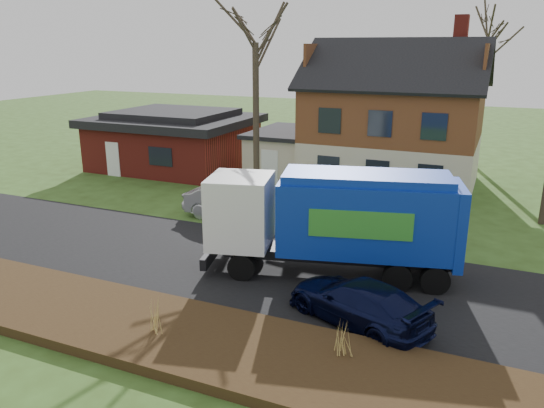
% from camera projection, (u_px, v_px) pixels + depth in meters
% --- Properties ---
extents(ground, '(120.00, 120.00, 0.00)m').
position_uv_depth(ground, '(256.00, 268.00, 19.16)').
color(ground, '#304717').
rests_on(ground, ground).
extents(road, '(80.00, 7.00, 0.02)m').
position_uv_depth(road, '(256.00, 267.00, 19.16)').
color(road, black).
rests_on(road, ground).
extents(mulch_verge, '(80.00, 3.50, 0.30)m').
position_uv_depth(mulch_verge, '(174.00, 334.00, 14.46)').
color(mulch_verge, black).
rests_on(mulch_verge, ground).
extents(main_house, '(12.95, 8.95, 9.26)m').
position_uv_depth(main_house, '(385.00, 114.00, 29.65)').
color(main_house, beige).
rests_on(main_house, ground).
extents(ranch_house, '(9.80, 8.20, 3.70)m').
position_uv_depth(ranch_house, '(175.00, 139.00, 34.64)').
color(ranch_house, maroon).
rests_on(ranch_house, ground).
extents(garbage_truck, '(8.91, 4.31, 3.69)m').
position_uv_depth(garbage_truck, '(337.00, 217.00, 17.98)').
color(garbage_truck, black).
rests_on(garbage_truck, ground).
extents(silver_sedan, '(4.87, 1.91, 1.58)m').
position_uv_depth(silver_sedan, '(235.00, 203.00, 24.30)').
color(silver_sedan, '#A8ABB0').
rests_on(silver_sedan, ground).
extents(navy_wagon, '(4.85, 3.51, 1.30)m').
position_uv_depth(navy_wagon, '(358.00, 302.00, 15.22)').
color(navy_wagon, black).
rests_on(navy_wagon, ground).
extents(tree_front_west, '(3.67, 3.67, 10.92)m').
position_uv_depth(tree_front_west, '(255.00, 18.00, 25.74)').
color(tree_front_west, '#3C3124').
rests_on(tree_front_west, ground).
extents(tree_back, '(3.51, 3.51, 11.10)m').
position_uv_depth(tree_back, '(490.00, 19.00, 32.61)').
color(tree_back, '#383022').
rests_on(tree_back, ground).
extents(grass_clump_mid, '(0.32, 0.27, 0.90)m').
position_uv_depth(grass_clump_mid, '(158.00, 316.00, 14.23)').
color(grass_clump_mid, tan).
rests_on(grass_clump_mid, mulch_verge).
extents(grass_clump_east, '(0.32, 0.26, 0.80)m').
position_uv_depth(grass_clump_east, '(344.00, 339.00, 13.19)').
color(grass_clump_east, tan).
rests_on(grass_clump_east, mulch_verge).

